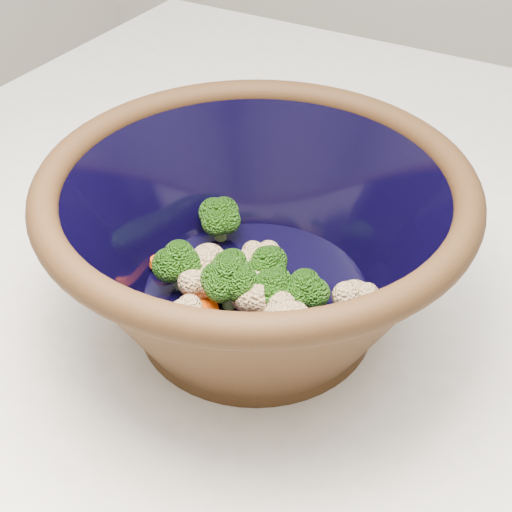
{
  "coord_description": "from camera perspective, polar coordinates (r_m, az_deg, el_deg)",
  "views": [
    {
      "loc": [
        0.2,
        -0.49,
        1.35
      ],
      "look_at": [
        -0.04,
        -0.07,
        0.97
      ],
      "focal_mm": 50.0,
      "sensor_mm": 36.0,
      "label": 1
    }
  ],
  "objects": [
    {
      "name": "mixing_bowl",
      "position": [
        0.6,
        0.0,
        1.13
      ],
      "size": [
        0.4,
        0.4,
        0.16
      ],
      "rotation": [
        0.0,
        0.0,
        -0.19
      ],
      "color": "black",
      "rests_on": "counter"
    },
    {
      "name": "vegetable_pile",
      "position": [
        0.61,
        -1.26,
        -1.56
      ],
      "size": [
        0.2,
        0.15,
        0.05
      ],
      "color": "#608442",
      "rests_on": "mixing_bowl"
    }
  ]
}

